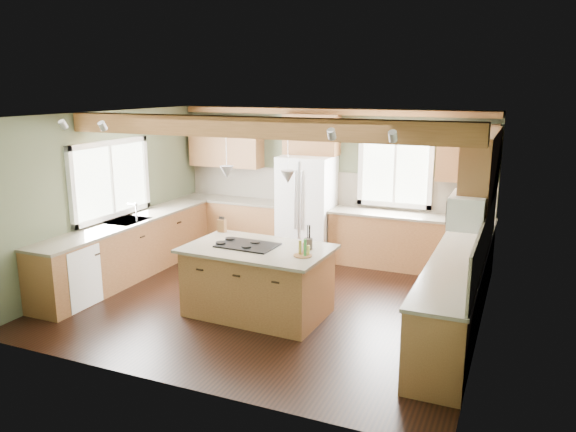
% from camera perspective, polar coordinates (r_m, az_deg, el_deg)
% --- Properties ---
extents(floor, '(5.60, 5.60, 0.00)m').
position_cam_1_polar(floor, '(8.07, -1.68, -8.55)').
color(floor, black).
rests_on(floor, ground).
extents(ceiling, '(5.60, 5.60, 0.00)m').
position_cam_1_polar(ceiling, '(7.50, -1.82, 10.23)').
color(ceiling, silver).
rests_on(ceiling, wall_back).
extents(wall_back, '(5.60, 0.00, 5.60)m').
position_cam_1_polar(wall_back, '(9.96, 4.33, 3.40)').
color(wall_back, '#4C553C').
rests_on(wall_back, ground).
extents(wall_left, '(0.00, 5.00, 5.00)m').
position_cam_1_polar(wall_left, '(9.20, -17.79, 1.98)').
color(wall_left, '#4C553C').
rests_on(wall_left, ground).
extents(wall_right, '(0.00, 5.00, 5.00)m').
position_cam_1_polar(wall_right, '(7.01, 19.51, -1.51)').
color(wall_right, '#4C553C').
rests_on(wall_right, ground).
extents(ceiling_beam, '(5.55, 0.26, 0.26)m').
position_cam_1_polar(ceiling_beam, '(7.07, -3.51, 8.98)').
color(ceiling_beam, brown).
rests_on(ceiling_beam, ceiling).
extents(soffit_trim, '(5.55, 0.20, 0.10)m').
position_cam_1_polar(soffit_trim, '(9.73, 4.26, 10.52)').
color(soffit_trim, brown).
rests_on(soffit_trim, ceiling).
extents(backsplash_back, '(5.58, 0.03, 0.58)m').
position_cam_1_polar(backsplash_back, '(9.96, 4.29, 2.88)').
color(backsplash_back, brown).
rests_on(backsplash_back, wall_back).
extents(backsplash_right, '(0.03, 3.70, 0.58)m').
position_cam_1_polar(backsplash_right, '(7.08, 19.36, -2.11)').
color(backsplash_right, brown).
rests_on(backsplash_right, wall_right).
extents(base_cab_back_left, '(2.02, 0.60, 0.88)m').
position_cam_1_polar(base_cab_back_left, '(10.58, -5.50, -0.80)').
color(base_cab_back_left, brown).
rests_on(base_cab_back_left, floor).
extents(counter_back_left, '(2.06, 0.64, 0.04)m').
position_cam_1_polar(counter_back_left, '(10.48, -5.55, 1.64)').
color(counter_back_left, '#4E4739').
rests_on(counter_back_left, base_cab_back_left).
extents(base_cab_back_right, '(2.62, 0.60, 0.88)m').
position_cam_1_polar(base_cab_back_right, '(9.49, 12.19, -2.68)').
color(base_cab_back_right, brown).
rests_on(base_cab_back_right, floor).
extents(counter_back_right, '(2.66, 0.64, 0.04)m').
position_cam_1_polar(counter_back_right, '(9.38, 12.32, 0.03)').
color(counter_back_right, '#4E4739').
rests_on(counter_back_right, base_cab_back_right).
extents(base_cab_left, '(0.60, 3.70, 0.88)m').
position_cam_1_polar(base_cab_left, '(9.24, -15.81, -3.32)').
color(base_cab_left, brown).
rests_on(base_cab_left, floor).
extents(counter_left, '(0.64, 3.74, 0.04)m').
position_cam_1_polar(counter_left, '(9.12, -15.98, -0.55)').
color(counter_left, '#4E4739').
rests_on(counter_left, base_cab_left).
extents(base_cab_right, '(0.60, 3.70, 0.88)m').
position_cam_1_polar(base_cab_right, '(7.33, 16.67, -7.72)').
color(base_cab_right, brown).
rests_on(base_cab_right, floor).
extents(counter_right, '(0.64, 3.74, 0.04)m').
position_cam_1_polar(counter_right, '(7.18, 16.91, -4.28)').
color(counter_right, '#4E4739').
rests_on(counter_right, base_cab_right).
extents(upper_cab_back_left, '(1.40, 0.35, 0.90)m').
position_cam_1_polar(upper_cab_back_left, '(10.52, -6.31, 7.46)').
color(upper_cab_back_left, brown).
rests_on(upper_cab_back_left, wall_back).
extents(upper_cab_over_fridge, '(0.96, 0.35, 0.70)m').
position_cam_1_polar(upper_cab_over_fridge, '(9.79, 2.40, 8.27)').
color(upper_cab_over_fridge, brown).
rests_on(upper_cab_over_fridge, wall_back).
extents(upper_cab_right, '(0.35, 2.20, 0.90)m').
position_cam_1_polar(upper_cab_right, '(7.78, 19.07, 4.81)').
color(upper_cab_right, brown).
rests_on(upper_cab_right, wall_right).
extents(upper_cab_back_corner, '(0.90, 0.35, 0.90)m').
position_cam_1_polar(upper_cab_back_corner, '(9.22, 17.76, 6.11)').
color(upper_cab_back_corner, brown).
rests_on(upper_cab_back_corner, wall_back).
extents(window_left, '(0.04, 1.60, 1.05)m').
position_cam_1_polar(window_left, '(9.18, -17.60, 3.56)').
color(window_left, white).
rests_on(window_left, wall_left).
extents(window_back, '(1.10, 0.04, 1.00)m').
position_cam_1_polar(window_back, '(9.60, 10.84, 4.34)').
color(window_back, white).
rests_on(window_back, wall_back).
extents(sink, '(0.50, 0.65, 0.03)m').
position_cam_1_polar(sink, '(9.12, -15.99, -0.52)').
color(sink, '#262628').
rests_on(sink, counter_left).
extents(faucet, '(0.02, 0.02, 0.28)m').
position_cam_1_polar(faucet, '(8.98, -15.15, 0.27)').
color(faucet, '#B2B2B7').
rests_on(faucet, sink).
extents(dishwasher, '(0.60, 0.60, 0.84)m').
position_cam_1_polar(dishwasher, '(8.32, -21.36, -5.65)').
color(dishwasher, white).
rests_on(dishwasher, floor).
extents(oven, '(0.60, 0.72, 0.84)m').
position_cam_1_polar(oven, '(6.14, 15.07, -11.90)').
color(oven, white).
rests_on(oven, floor).
extents(microwave, '(0.40, 0.70, 0.38)m').
position_cam_1_polar(microwave, '(6.92, 17.82, 0.56)').
color(microwave, white).
rests_on(microwave, wall_right).
extents(pendant_left, '(0.18, 0.18, 0.16)m').
position_cam_1_polar(pendant_left, '(7.34, -6.24, 4.45)').
color(pendant_left, '#B2B2B7').
rests_on(pendant_left, ceiling).
extents(pendant_right, '(0.18, 0.18, 0.16)m').
position_cam_1_polar(pendant_right, '(6.92, -0.01, 4.00)').
color(pendant_right, '#B2B2B7').
rests_on(pendant_right, ceiling).
extents(refrigerator, '(0.90, 0.74, 1.80)m').
position_cam_1_polar(refrigerator, '(9.79, 1.90, 0.87)').
color(refrigerator, white).
rests_on(refrigerator, floor).
extents(island, '(1.81, 1.15, 0.88)m').
position_cam_1_polar(island, '(7.48, -3.08, -6.72)').
color(island, brown).
rests_on(island, floor).
extents(island_top, '(1.93, 1.27, 0.04)m').
position_cam_1_polar(island_top, '(7.34, -3.12, -3.34)').
color(island_top, '#4E4739').
rests_on(island_top, island).
extents(cooktop, '(0.78, 0.54, 0.02)m').
position_cam_1_polar(cooktop, '(7.40, -4.12, -2.98)').
color(cooktop, black).
rests_on(cooktop, island_top).
extents(knife_block, '(0.11, 0.09, 0.18)m').
position_cam_1_polar(knife_block, '(8.12, -6.73, -0.99)').
color(knife_block, brown).
rests_on(knife_block, island_top).
extents(utensil_crock, '(0.11, 0.11, 0.15)m').
position_cam_1_polar(utensil_crock, '(7.22, 2.08, -2.84)').
color(utensil_crock, '#413A34').
rests_on(utensil_crock, island_top).
extents(bottle_tray, '(0.30, 0.30, 0.21)m').
position_cam_1_polar(bottle_tray, '(6.93, 1.51, -3.25)').
color(bottle_tray, brown).
rests_on(bottle_tray, island_top).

